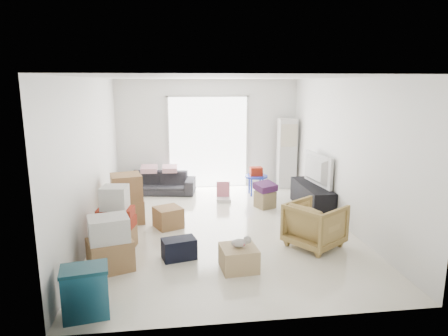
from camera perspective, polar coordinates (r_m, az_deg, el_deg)
name	(u,v)px	position (r m, az deg, el deg)	size (l,w,h in m)	color
room_shell	(223,155)	(7.09, -0.15, 1.84)	(4.98, 6.48, 3.18)	white
sliding_door	(208,138)	(10.03, -2.28, 4.24)	(2.10, 0.04, 2.33)	white
ac_tower	(287,153)	(10.13, 8.97, 2.07)	(0.45, 0.30, 1.75)	silver
tv_console	(312,197)	(8.63, 12.44, -4.02)	(0.47, 1.56, 0.52)	black
television	(313,181)	(8.55, 12.54, -1.87)	(1.13, 0.65, 0.15)	black
sofa	(158,179)	(9.70, -9.36, -1.61)	(1.74, 0.51, 0.68)	#2B2B31
pillow_left	(149,163)	(9.66, -10.69, 0.73)	(0.41, 0.32, 0.13)	#D69CA5
pillow_right	(170,163)	(9.61, -7.76, 0.78)	(0.38, 0.30, 0.13)	#D69CA5
armchair	(315,222)	(6.66, 12.88, -7.60)	(0.78, 0.73, 0.80)	tan
storage_bins	(86,292)	(4.97, -19.17, -16.35)	(0.57, 0.45, 0.60)	navy
box_stack_a	(110,245)	(5.96, -16.01, -10.48)	(0.73, 0.67, 0.78)	olive
box_stack_b	(116,222)	(6.58, -15.16, -7.52)	(0.63, 0.62, 1.04)	olive
box_stack_c	(127,199)	(7.79, -13.69, -4.34)	(0.68, 0.64, 0.93)	olive
loose_box	(168,217)	(7.46, -7.97, -7.00)	(0.45, 0.45, 0.38)	olive
duffel_bag	(179,249)	(6.18, -6.43, -11.38)	(0.50, 0.30, 0.32)	black
ottoman	(265,199)	(8.57, 5.88, -4.48)	(0.35, 0.35, 0.35)	olive
blanket	(265,188)	(8.51, 5.91, -2.88)	(0.39, 0.39, 0.14)	#3F1D49
kids_table	(256,175)	(9.44, 4.60, -1.01)	(0.54, 0.54, 0.67)	#1A2DAD
toy_walker	(224,196)	(9.00, -0.07, -4.00)	(0.35, 0.31, 0.43)	silver
wood_crate	(239,258)	(5.83, 2.11, -12.71)	(0.50, 0.50, 0.33)	tan
plush_bunny	(241,242)	(5.75, 2.45, -10.54)	(0.30, 0.16, 0.15)	#B2ADA8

